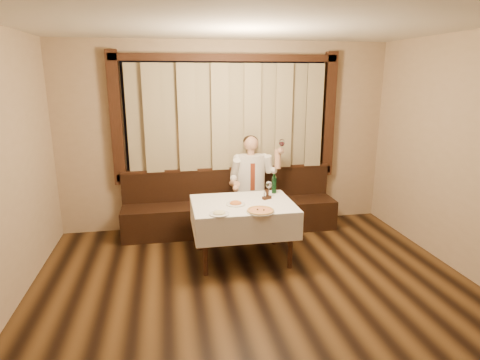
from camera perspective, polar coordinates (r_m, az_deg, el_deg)
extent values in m
cube|color=black|center=(3.90, 5.46, -21.78)|extent=(5.00, 6.00, 0.01)
cube|color=silver|center=(3.18, 6.80, 23.46)|extent=(5.00, 6.00, 0.01)
cube|color=tan|center=(6.14, -1.87, 6.19)|extent=(5.00, 0.01, 2.80)
cube|color=black|center=(6.08, -1.87, 8.96)|extent=(3.00, 0.02, 1.60)
cube|color=orange|center=(6.05, -8.44, 5.91)|extent=(0.50, 0.01, 0.40)
cube|color=black|center=(6.19, -1.75, 1.07)|extent=(3.30, 0.12, 0.10)
cube|color=black|center=(6.02, -1.88, 17.00)|extent=(3.30, 0.12, 0.10)
cube|color=black|center=(6.02, -17.21, 8.25)|extent=(0.16, 0.12, 1.90)
cube|color=black|center=(6.48, 12.49, 8.98)|extent=(0.16, 0.12, 1.90)
cube|color=#887C57|center=(5.99, -1.72, 8.87)|extent=(2.90, 0.08, 1.55)
cube|color=black|center=(6.12, -1.33, -5.19)|extent=(3.20, 0.60, 0.45)
cube|color=black|center=(6.21, -1.71, -0.54)|extent=(3.20, 0.12, 0.45)
cube|color=black|center=(6.15, -1.72, 1.66)|extent=(3.20, 0.14, 0.04)
cylinder|color=black|center=(4.77, -4.97, -9.53)|extent=(0.06, 0.06, 0.71)
cylinder|color=black|center=(4.97, 7.19, -8.60)|extent=(0.06, 0.06, 0.71)
cylinder|color=black|center=(5.45, -5.74, -6.37)|extent=(0.06, 0.06, 0.71)
cylinder|color=black|center=(5.62, 4.93, -5.68)|extent=(0.06, 0.06, 0.71)
cube|color=black|center=(5.05, 0.41, -3.54)|extent=(1.20, 0.90, 0.04)
cube|color=white|center=(5.04, 0.41, -3.29)|extent=(1.26, 0.96, 0.01)
cube|color=white|center=(4.66, 1.53, -7.14)|extent=(1.26, 0.01, 0.35)
cube|color=white|center=(5.54, -0.53, -3.50)|extent=(1.26, 0.01, 0.35)
cube|color=white|center=(5.02, -6.70, -5.57)|extent=(0.01, 0.96, 0.35)
cube|color=white|center=(5.24, 7.21, -4.69)|extent=(0.01, 0.96, 0.35)
cylinder|color=white|center=(4.71, 2.92, -4.49)|extent=(0.34, 0.34, 0.01)
cylinder|color=#BF411C|center=(4.71, 2.92, -4.38)|extent=(0.31, 0.31, 0.01)
torus|color=tan|center=(4.71, 2.92, -4.34)|extent=(0.32, 0.32, 0.02)
sphere|color=black|center=(4.72, 2.52, -4.21)|extent=(0.02, 0.02, 0.02)
sphere|color=black|center=(4.71, 3.42, -4.28)|extent=(0.02, 0.02, 0.02)
cylinder|color=white|center=(4.97, -0.62, -3.43)|extent=(0.24, 0.24, 0.01)
ellipsoid|color=#B8591D|center=(4.95, -0.62, -2.98)|extent=(0.15, 0.15, 0.07)
cylinder|color=white|center=(4.63, -2.97, -4.84)|extent=(0.23, 0.23, 0.01)
ellipsoid|color=beige|center=(4.61, -2.97, -4.37)|extent=(0.15, 0.15, 0.07)
cylinder|color=#0D401A|center=(5.43, 4.87, -0.71)|extent=(0.06, 0.06, 0.23)
cylinder|color=#0D401A|center=(5.40, 4.90, 0.64)|extent=(0.02, 0.02, 0.05)
cylinder|color=silver|center=(5.39, 4.91, 0.96)|extent=(0.03, 0.03, 0.01)
cylinder|color=white|center=(5.30, 4.08, -2.34)|extent=(0.07, 0.07, 0.01)
cylinder|color=white|center=(5.28, 4.09, -1.73)|extent=(0.01, 0.01, 0.11)
ellipsoid|color=white|center=(5.25, 4.11, -0.64)|extent=(0.08, 0.08, 0.10)
cube|color=black|center=(5.19, 3.84, -2.52)|extent=(0.13, 0.10, 0.04)
cube|color=black|center=(5.17, 3.85, -1.87)|extent=(0.04, 0.06, 0.09)
cylinder|color=white|center=(5.16, 3.56, -2.13)|extent=(0.03, 0.03, 0.07)
cylinder|color=silver|center=(5.15, 3.57, -1.73)|extent=(0.03, 0.03, 0.01)
cylinder|color=white|center=(5.20, 4.13, -2.01)|extent=(0.03, 0.03, 0.07)
cylinder|color=silver|center=(5.19, 4.14, -1.61)|extent=(0.03, 0.03, 0.01)
cube|color=black|center=(5.97, 1.82, -2.63)|extent=(0.41, 0.46, 0.16)
cube|color=black|center=(5.84, 1.18, -6.20)|extent=(0.11, 0.12, 0.45)
cube|color=black|center=(5.89, 3.33, -6.05)|extent=(0.11, 0.12, 0.45)
ellipsoid|color=white|center=(6.02, 1.54, 1.03)|extent=(0.43, 0.26, 0.55)
cube|color=maroon|center=(5.89, 1.81, 0.43)|extent=(0.07, 0.01, 0.41)
cylinder|color=tan|center=(5.95, 1.56, 3.98)|extent=(0.10, 0.10, 0.08)
sphere|color=tan|center=(5.93, 1.57, 5.23)|extent=(0.21, 0.21, 0.21)
ellipsoid|color=black|center=(5.95, 1.51, 5.57)|extent=(0.22, 0.22, 0.16)
sphere|color=white|center=(5.93, -0.37, 3.04)|extent=(0.13, 0.13, 0.13)
sphere|color=white|center=(6.01, 3.45, 3.18)|extent=(0.13, 0.13, 0.13)
sphere|color=tan|center=(5.59, -0.64, -1.21)|extent=(0.09, 0.09, 0.09)
sphere|color=tan|center=(5.87, 5.81, 4.17)|extent=(0.10, 0.10, 0.10)
cylinder|color=white|center=(5.84, 5.90, 4.51)|extent=(0.01, 0.01, 0.11)
ellipsoid|color=white|center=(5.82, 5.92, 5.35)|extent=(0.09, 0.09, 0.11)
ellipsoid|color=#4C070F|center=(5.83, 5.92, 5.15)|extent=(0.07, 0.07, 0.06)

